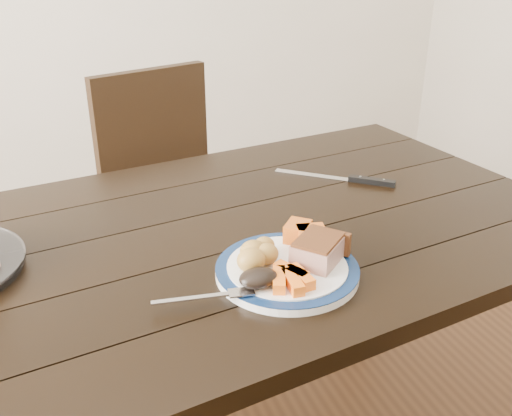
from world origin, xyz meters
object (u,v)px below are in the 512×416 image
object	(u,v)px
chair_far	(173,193)
fork	(212,297)
pork_slice	(318,251)
dining_table	(219,267)
carving_knife	(357,179)
dinner_plate	(287,271)

from	to	relation	value
chair_far	fork	size ratio (longest dim) A/B	5.22
chair_far	pork_slice	bearing A→B (deg)	76.97
dining_table	fork	distance (m)	0.30
fork	dining_table	bearing A→B (deg)	78.92
dining_table	pork_slice	world-z (taller)	pork_slice
chair_far	carving_knife	bearing A→B (deg)	103.65
pork_slice	dining_table	bearing A→B (deg)	120.59
dining_table	dinner_plate	distance (m)	0.25
dining_table	carving_knife	size ratio (longest dim) A/B	6.65
pork_slice	fork	size ratio (longest dim) A/B	0.54
dinner_plate	fork	size ratio (longest dim) A/B	1.52
dinner_plate	fork	distance (m)	0.17
dinner_plate	carving_knife	size ratio (longest dim) A/B	1.06
fork	chair_far	bearing A→B (deg)	89.93
fork	pork_slice	bearing A→B (deg)	19.40
dining_table	fork	xyz separation A→B (m)	(-0.09, -0.26, 0.11)
chair_far	dinner_plate	size ratio (longest dim) A/B	3.44
dining_table	carving_knife	xyz separation A→B (m)	(0.42, 0.13, 0.10)
chair_far	pork_slice	size ratio (longest dim) A/B	9.62
fork	carving_knife	bearing A→B (deg)	46.27
fork	carving_knife	distance (m)	0.65
pork_slice	fork	xyz separation A→B (m)	(-0.22, -0.04, -0.02)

